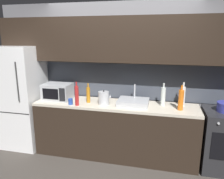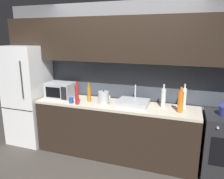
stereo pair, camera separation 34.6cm
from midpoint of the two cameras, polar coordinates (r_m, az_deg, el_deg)
The scene contains 12 objects.
back_wall at distance 3.65m, azimuth 5.00°, elevation 7.34°, with size 4.35×0.44×2.50m.
counter_run at distance 3.67m, azimuth 3.45°, elevation -10.48°, with size 2.61×0.60×0.90m.
refrigerator at distance 4.26m, azimuth -18.79°, elevation -1.34°, with size 0.68×0.69×1.79m.
microwave at distance 3.87m, azimuth -10.80°, elevation -0.23°, with size 0.46×0.35×0.27m.
sink_basin at distance 3.46m, azimuth 8.39°, elevation -3.42°, with size 0.48×0.38×0.30m.
kettle at distance 3.46m, azimuth 0.64°, elevation -2.21°, with size 0.20×0.17×0.23m.
wine_bottle_amber at distance 3.58m, azimuth -3.27°, elevation -1.22°, with size 0.06×0.06×0.32m.
wine_bottle_white at distance 3.48m, azimuth 21.01°, elevation -2.12°, with size 0.07×0.07×0.37m.
wine_bottle_orange at distance 3.28m, azimuth 20.35°, elevation -3.05°, with size 0.08×0.08×0.37m.
wine_bottle_red at distance 3.45m, azimuth -6.34°, elevation -1.37°, with size 0.06×0.06×0.38m.
wine_bottle_clear at distance 3.43m, azimuth 16.09°, elevation -2.10°, with size 0.07×0.07×0.36m.
mug_blue at distance 3.56m, azimuth -7.87°, elevation -2.85°, with size 0.07×0.07×0.09m, color #234299.
Camera 2 is at (1.07, -2.27, 1.96)m, focal length 35.06 mm.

